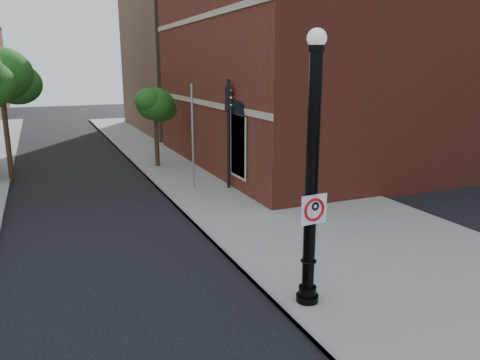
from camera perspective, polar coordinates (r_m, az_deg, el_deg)
name	(u,v)px	position (r m, az deg, el deg)	size (l,w,h in m)	color
ground	(189,323)	(10.31, -6.24, -16.94)	(120.00, 120.00, 0.00)	black
sidewalk_right	(251,185)	(21.02, 1.37, -0.57)	(8.00, 60.00, 0.12)	gray
curb_edge	(165,194)	(19.76, -9.11, -1.65)	(0.10, 60.00, 0.14)	gray
brick_wall_building	(381,48)	(29.15, 16.76, 15.14)	(22.30, 16.30, 12.50)	maroon
bg_building_tan_b	(261,46)	(42.76, 2.53, 16.04)	(22.00, 14.00, 14.00)	#916A4F
lamppost	(311,187)	(9.98, 8.69, -0.86)	(0.51, 0.51, 5.97)	black
no_parking_sign	(314,209)	(9.97, 9.02, -3.54)	(0.64, 0.10, 0.64)	white
traffic_signal_right	(229,117)	(19.74, -1.40, 7.72)	(0.37, 0.42, 4.73)	black
utility_pole	(193,139)	(19.82, -5.78, 5.04)	(0.09, 0.09, 4.56)	#999999
street_tree_b	(1,76)	(23.95, -27.12, 11.23)	(3.39, 3.06, 6.10)	#312013
street_tree_c	(156,105)	(24.78, -10.25, 8.98)	(2.32, 2.10, 4.19)	#312013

